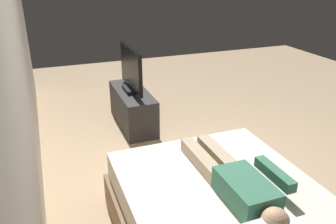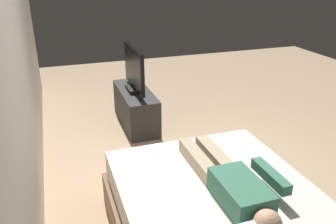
{
  "view_description": "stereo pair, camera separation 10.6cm",
  "coord_description": "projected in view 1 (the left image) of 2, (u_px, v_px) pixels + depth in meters",
  "views": [
    {
      "loc": [
        -2.72,
        1.41,
        2.08
      ],
      "look_at": [
        0.29,
        0.27,
        0.69
      ],
      "focal_mm": 36.86,
      "sensor_mm": 36.0,
      "label": 1
    },
    {
      "loc": [
        -2.76,
        1.31,
        2.08
      ],
      "look_at": [
        0.29,
        0.27,
        0.69
      ],
      "focal_mm": 36.86,
      "sensor_mm": 36.0,
      "label": 2
    }
  ],
  "objects": [
    {
      "name": "ground_plane",
      "position": [
        202.0,
        179.0,
        3.62
      ],
      "size": [
        10.0,
        10.0,
        0.0
      ],
      "primitive_type": "plane",
      "color": "tan"
    },
    {
      "name": "back_wall",
      "position": [
        14.0,
        52.0,
        2.88
      ],
      "size": [
        6.4,
        0.1,
        2.8
      ],
      "primitive_type": "cube",
      "color": "silver",
      "rests_on": "ground"
    },
    {
      "name": "person",
      "position": [
        237.0,
        182.0,
        2.51
      ],
      "size": [
        1.26,
        0.46,
        0.18
      ],
      "color": "#387056",
      "rests_on": "bed"
    },
    {
      "name": "remote",
      "position": [
        270.0,
        169.0,
        2.8
      ],
      "size": [
        0.15,
        0.04,
        0.02
      ],
      "primitive_type": "cube",
      "color": "black",
      "rests_on": "bed"
    },
    {
      "name": "tv_stand",
      "position": [
        133.0,
        108.0,
        4.75
      ],
      "size": [
        1.1,
        0.4,
        0.5
      ],
      "primitive_type": "cube",
      "color": "#2D2D2D",
      "rests_on": "ground"
    },
    {
      "name": "tv",
      "position": [
        131.0,
        71.0,
        4.54
      ],
      "size": [
        0.88,
        0.2,
        0.59
      ],
      "color": "black",
      "rests_on": "tv_stand"
    }
  ]
}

